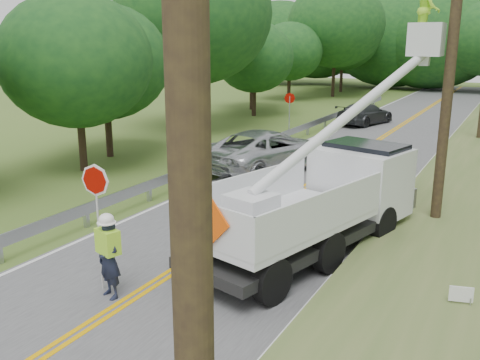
% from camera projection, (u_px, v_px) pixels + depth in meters
% --- Properties ---
extents(ground, '(140.00, 140.00, 0.00)m').
position_uv_depth(ground, '(96.00, 322.00, 10.42)').
color(ground, '#465F25').
rests_on(ground, ground).
extents(road, '(7.20, 96.00, 0.03)m').
position_uv_depth(road, '(329.00, 171.00, 22.33)').
color(road, '#4A4A4C').
rests_on(road, ground).
extents(guardrail, '(0.18, 48.00, 0.77)m').
position_uv_depth(guardrail, '(255.00, 146.00, 24.80)').
color(guardrail, '#A1A6A9').
rests_on(guardrail, ground).
extents(utility_poles, '(1.60, 43.30, 10.00)m').
position_uv_depth(utility_poles, '(478.00, 43.00, 21.26)').
color(utility_poles, black).
rests_on(utility_poles, ground).
extents(treeline_left, '(10.23, 53.76, 11.00)m').
position_uv_depth(treeline_left, '(261.00, 35.00, 38.51)').
color(treeline_left, '#332319').
rests_on(treeline_left, ground).
extents(flagger, '(1.13, 0.60, 2.86)m').
position_uv_depth(flagger, '(108.00, 252.00, 11.15)').
color(flagger, '#191E33').
rests_on(flagger, road).
extents(bucket_truck, '(4.41, 8.08, 7.06)m').
position_uv_depth(bucket_truck, '(337.00, 186.00, 14.17)').
color(bucket_truck, black).
rests_on(bucket_truck, road).
extents(suv_silver, '(4.40, 6.81, 1.75)m').
position_uv_depth(suv_silver, '(268.00, 150.00, 22.25)').
color(suv_silver, '#B4B7BC').
rests_on(suv_silver, road).
extents(suv_darkgrey, '(3.11, 5.13, 1.39)m').
position_uv_depth(suv_darkgrey, '(365.00, 114.00, 34.69)').
color(suv_darkgrey, '#35373B').
rests_on(suv_darkgrey, road).
extents(stop_sign_permanent, '(0.54, 0.23, 2.69)m').
position_uv_depth(stop_sign_permanent, '(289.00, 110.00, 28.23)').
color(stop_sign_permanent, '#A1A6A9').
rests_on(stop_sign_permanent, ground).
extents(yard_sign, '(0.45, 0.15, 0.67)m').
position_uv_depth(yard_sign, '(461.00, 296.00, 10.46)').
color(yard_sign, white).
rests_on(yard_sign, ground).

